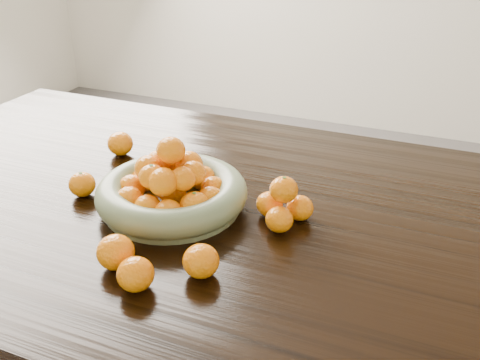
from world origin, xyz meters
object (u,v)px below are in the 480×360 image
at_px(dining_table, 256,248).
at_px(fruit_bowl, 172,190).
at_px(orange_pyramid, 283,205).
at_px(loose_orange_0, 82,184).

xyz_separation_m(dining_table, fruit_bowl, (-0.17, -0.05, 0.13)).
height_order(dining_table, orange_pyramid, orange_pyramid).
distance_m(dining_table, loose_orange_0, 0.40).
bearing_deg(dining_table, loose_orange_0, -168.60).
height_order(fruit_bowl, loose_orange_0, fruit_bowl).
bearing_deg(fruit_bowl, dining_table, 15.78).
distance_m(dining_table, orange_pyramid, 0.14).
bearing_deg(loose_orange_0, orange_pyramid, 8.35).
height_order(dining_table, fruit_bowl, fruit_bowl).
bearing_deg(orange_pyramid, loose_orange_0, -171.65).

